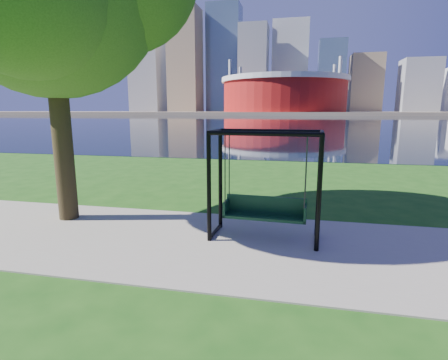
% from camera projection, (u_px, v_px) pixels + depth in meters
% --- Properties ---
extents(ground, '(900.00, 900.00, 0.00)m').
position_uv_depth(ground, '(236.00, 237.00, 7.61)').
color(ground, '#1E5114').
rests_on(ground, ground).
extents(path, '(120.00, 4.00, 0.03)m').
position_uv_depth(path, '(232.00, 245.00, 7.13)').
color(path, '#9E937F').
rests_on(path, ground).
extents(river, '(900.00, 180.00, 0.02)m').
position_uv_depth(river, '(296.00, 120.00, 105.41)').
color(river, black).
rests_on(river, ground).
extents(far_bank, '(900.00, 228.00, 2.00)m').
position_uv_depth(far_bank, '(299.00, 113.00, 300.82)').
color(far_bank, '#937F60').
rests_on(far_bank, ground).
extents(stadium, '(83.00, 83.00, 32.00)m').
position_uv_depth(stadium, '(284.00, 93.00, 232.23)').
color(stadium, maroon).
rests_on(stadium, far_bank).
extents(skyline, '(392.00, 66.00, 96.50)m').
position_uv_depth(skyline, '(296.00, 73.00, 307.75)').
color(skyline, gray).
rests_on(skyline, far_bank).
extents(swing, '(2.30, 1.08, 2.32)m').
position_uv_depth(swing, '(265.00, 188.00, 7.30)').
color(swing, black).
rests_on(swing, ground).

